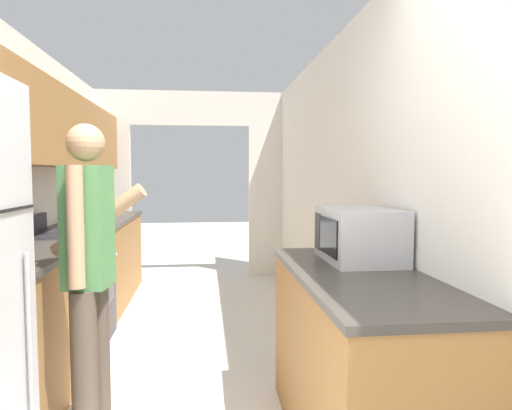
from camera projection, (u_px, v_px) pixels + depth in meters
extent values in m
cube|color=#9E6B38|center=(52.00, 128.00, 3.81)|extent=(0.32, 3.98, 0.65)
cube|color=white|center=(362.00, 196.00, 3.15)|extent=(0.06, 7.47, 2.50)
cube|color=white|center=(106.00, 202.00, 6.04)|extent=(0.65, 0.06, 2.05)
cube|color=white|center=(272.00, 201.00, 6.28)|extent=(0.65, 0.06, 2.05)
cube|color=white|center=(190.00, 108.00, 6.07)|extent=(2.88, 0.06, 0.45)
cube|color=#9E6B38|center=(10.00, 340.00, 2.63)|extent=(0.60, 1.38, 0.89)
cube|color=#3D3833|center=(6.00, 261.00, 2.59)|extent=(0.62, 1.39, 0.03)
cube|color=#9E6B38|center=(102.00, 261.00, 4.99)|extent=(0.60, 1.82, 0.89)
cube|color=#3D3833|center=(101.00, 219.00, 4.96)|extent=(0.62, 1.83, 0.03)
cube|color=#9E6B38|center=(359.00, 369.00, 2.25)|extent=(0.60, 1.48, 0.89)
cube|color=#3D3833|center=(361.00, 276.00, 2.21)|extent=(0.62, 1.50, 0.03)
cylinder|color=#99999E|center=(30.00, 340.00, 1.82)|extent=(0.02, 0.02, 0.71)
cube|color=black|center=(67.00, 290.00, 3.70)|extent=(0.62, 0.78, 0.93)
cube|color=black|center=(107.00, 289.00, 3.73)|extent=(0.01, 0.53, 0.28)
cylinder|color=#B7B7BC|center=(109.00, 261.00, 3.72)|extent=(0.02, 0.62, 0.02)
cube|color=black|center=(28.00, 225.00, 3.63)|extent=(0.04, 0.78, 0.14)
cylinder|color=#232328|center=(76.00, 236.00, 3.51)|extent=(0.16, 0.16, 0.01)
cylinder|color=#232328|center=(87.00, 231.00, 3.85)|extent=(0.16, 0.16, 0.01)
cylinder|color=#232328|center=(42.00, 237.00, 3.48)|extent=(0.16, 0.16, 0.01)
cylinder|color=#232328|center=(57.00, 231.00, 3.82)|extent=(0.16, 0.16, 0.01)
cylinder|color=#4C4238|center=(85.00, 372.00, 2.28)|extent=(0.15, 0.15, 0.83)
cylinder|color=#4C4238|center=(98.00, 358.00, 2.45)|extent=(0.15, 0.15, 0.83)
cube|color=#4C844C|center=(88.00, 227.00, 2.31)|extent=(0.24, 0.24, 0.62)
cylinder|color=tan|center=(75.00, 227.00, 2.17)|extent=(0.09, 0.09, 0.59)
cylinder|color=tan|center=(98.00, 221.00, 2.46)|extent=(0.53, 0.16, 0.40)
sphere|color=tan|center=(86.00, 143.00, 2.29)|extent=(0.19, 0.19, 0.19)
cube|color=#B7B7BC|center=(360.00, 235.00, 2.50)|extent=(0.37, 0.53, 0.29)
cube|color=black|center=(328.00, 237.00, 2.43)|extent=(0.01, 0.32, 0.20)
cube|color=#38383D|center=(318.00, 231.00, 2.66)|extent=(0.01, 0.11, 0.21)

